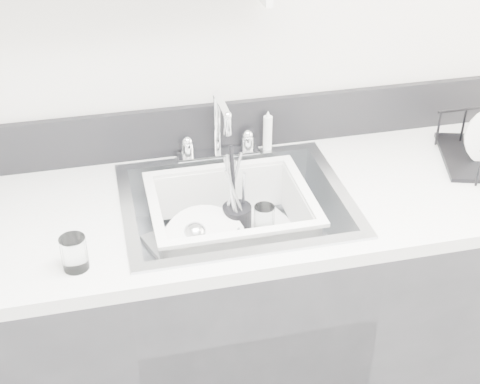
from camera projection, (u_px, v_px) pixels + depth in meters
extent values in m
cube|color=silver|center=(212.00, 34.00, 1.92)|extent=(3.50, 0.02, 2.60)
cube|color=#29292C|center=(236.00, 324.00, 2.15)|extent=(3.20, 0.62, 0.88)
cube|color=silver|center=(236.00, 206.00, 1.90)|extent=(3.20, 0.62, 0.04)
cube|color=black|center=(215.00, 127.00, 2.09)|extent=(3.20, 0.02, 0.16)
cube|color=silver|center=(218.00, 154.00, 2.09)|extent=(0.26, 0.06, 0.02)
cylinder|color=silver|center=(188.00, 150.00, 2.06)|extent=(0.04, 0.04, 0.05)
cylinder|color=silver|center=(247.00, 143.00, 2.09)|extent=(0.04, 0.04, 0.05)
cylinder|color=silver|center=(217.00, 125.00, 2.03)|extent=(0.02, 0.02, 0.20)
cylinder|color=silver|center=(222.00, 104.00, 1.92)|extent=(0.02, 0.15, 0.02)
cylinder|color=white|center=(268.00, 131.00, 2.09)|extent=(0.03, 0.03, 0.14)
cylinder|color=white|center=(209.00, 255.00, 1.91)|extent=(0.26, 0.26, 0.02)
cylinder|color=white|center=(210.00, 249.00, 1.91)|extent=(0.25, 0.25, 0.02)
cylinder|color=white|center=(205.00, 241.00, 1.88)|extent=(0.28, 0.28, 0.10)
cylinder|color=black|center=(237.00, 222.00, 1.97)|extent=(0.09, 0.09, 0.11)
cylinder|color=silver|center=(232.00, 193.00, 1.92)|extent=(0.01, 0.05, 0.21)
cylinder|color=silver|center=(242.00, 199.00, 1.92)|extent=(0.02, 0.04, 0.19)
cylinder|color=black|center=(233.00, 188.00, 1.91)|extent=(0.01, 0.06, 0.23)
cylinder|color=white|center=(264.00, 219.00, 2.00)|extent=(0.08, 0.08, 0.09)
cylinder|color=white|center=(74.00, 253.00, 1.62)|extent=(0.08, 0.08, 0.09)
imported|color=white|center=(272.00, 254.00, 1.90)|extent=(0.11, 0.11, 0.03)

